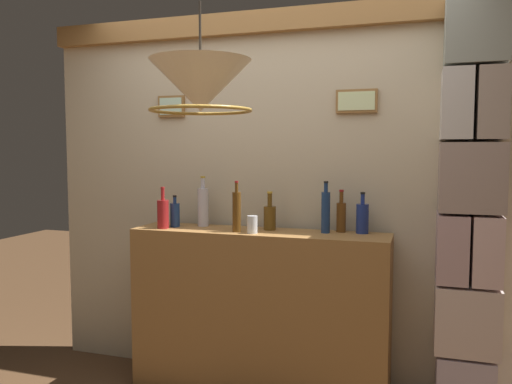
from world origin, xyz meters
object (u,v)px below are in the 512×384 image
object	(u,v)px
liquor_bottle_scotch	(175,214)
liquor_bottle_port	(270,216)
liquor_bottle_vodka	(237,211)
pendant_lamp	(201,87)
liquor_bottle_rum	(341,216)
glass_tumbler_rocks	(252,225)
liquor_bottle_brandy	(163,213)
liquor_bottle_mezcal	(326,211)
liquor_bottle_bourbon	(362,218)
liquor_bottle_tequila	(203,206)

from	to	relation	value
liquor_bottle_scotch	liquor_bottle_port	size ratio (longest dim) A/B	0.85
liquor_bottle_vodka	pendant_lamp	distance (m)	1.02
liquor_bottle_port	liquor_bottle_rum	world-z (taller)	liquor_bottle_rum
liquor_bottle_scotch	glass_tumbler_rocks	world-z (taller)	liquor_bottle_scotch
liquor_bottle_brandy	glass_tumbler_rocks	size ratio (longest dim) A/B	2.52
liquor_bottle_mezcal	glass_tumbler_rocks	xyz separation A→B (m)	(-0.42, -0.15, -0.08)
liquor_bottle_mezcal	liquor_bottle_port	distance (m)	0.36
liquor_bottle_scotch	pendant_lamp	size ratio (longest dim) A/B	0.42
liquor_bottle_mezcal	liquor_bottle_vodka	distance (m)	0.55
liquor_bottle_brandy	liquor_bottle_rum	size ratio (longest dim) A/B	1.02
liquor_bottle_vodka	liquor_bottle_port	world-z (taller)	liquor_bottle_vodka
liquor_bottle_scotch	pendant_lamp	bearing A→B (deg)	-55.91
liquor_bottle_port	pendant_lamp	xyz separation A→B (m)	(-0.07, -0.91, 0.71)
glass_tumbler_rocks	pendant_lamp	xyz separation A→B (m)	(-0.00, -0.75, 0.74)
liquor_bottle_vodka	liquor_bottle_bourbon	bearing A→B (deg)	13.75
liquor_bottle_mezcal	liquor_bottle_vodka	world-z (taller)	same
liquor_bottle_port	liquor_bottle_rum	xyz separation A→B (m)	(0.44, 0.05, 0.01)
liquor_bottle_port	glass_tumbler_rocks	bearing A→B (deg)	-111.75
pendant_lamp	liquor_bottle_port	bearing A→B (deg)	85.83
liquor_bottle_port	liquor_bottle_tequila	world-z (taller)	liquor_bottle_tequila
liquor_bottle_scotch	liquor_bottle_rum	distance (m)	1.09
liquor_bottle_mezcal	glass_tumbler_rocks	size ratio (longest dim) A/B	2.97
liquor_bottle_mezcal	glass_tumbler_rocks	bearing A→B (deg)	-160.63
liquor_bottle_mezcal	liquor_bottle_port	size ratio (longest dim) A/B	1.30
liquor_bottle_rum	pendant_lamp	size ratio (longest dim) A/B	0.53
liquor_bottle_port	liquor_bottle_scotch	bearing A→B (deg)	-173.84
liquor_bottle_port	pendant_lamp	world-z (taller)	pendant_lamp
liquor_bottle_brandy	glass_tumbler_rocks	bearing A→B (deg)	-0.68
liquor_bottle_scotch	liquor_bottle_bourbon	world-z (taller)	liquor_bottle_bourbon
liquor_bottle_brandy	glass_tumbler_rocks	world-z (taller)	liquor_bottle_brandy
liquor_bottle_tequila	pendant_lamp	size ratio (longest dim) A/B	0.67
liquor_bottle_tequila	liquor_bottle_vodka	bearing A→B (deg)	-28.58
liquor_bottle_rum	liquor_bottle_bourbon	bearing A→B (deg)	-4.86
liquor_bottle_mezcal	liquor_bottle_scotch	bearing A→B (deg)	-176.70
liquor_bottle_tequila	liquor_bottle_brandy	bearing A→B (deg)	-139.57
liquor_bottle_brandy	liquor_bottle_tequila	size ratio (longest dim) A/B	0.81
liquor_bottle_mezcal	liquor_bottle_port	xyz separation A→B (m)	(-0.36, 0.01, -0.05)
liquor_bottle_scotch	liquor_bottle_port	world-z (taller)	liquor_bottle_port
liquor_bottle_mezcal	liquor_bottle_brandy	bearing A→B (deg)	-172.21
liquor_bottle_tequila	liquor_bottle_port	bearing A→B (deg)	-2.74
liquor_bottle_bourbon	pendant_lamp	distance (m)	1.34
liquor_bottle_rum	liquor_bottle_tequila	bearing A→B (deg)	-177.98
liquor_bottle_vodka	liquor_bottle_rum	bearing A→B (deg)	17.47
liquor_bottle_brandy	liquor_bottle_port	distance (m)	0.69
liquor_bottle_brandy	glass_tumbler_rocks	xyz separation A→B (m)	(0.61, -0.01, -0.04)
liquor_bottle_brandy	liquor_bottle_rum	bearing A→B (deg)	10.49
glass_tumbler_rocks	liquor_bottle_mezcal	bearing A→B (deg)	19.37
liquor_bottle_mezcal	liquor_bottle_vodka	size ratio (longest dim) A/B	1.00
glass_tumbler_rocks	pendant_lamp	bearing A→B (deg)	-90.17
liquor_bottle_port	pendant_lamp	distance (m)	1.15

